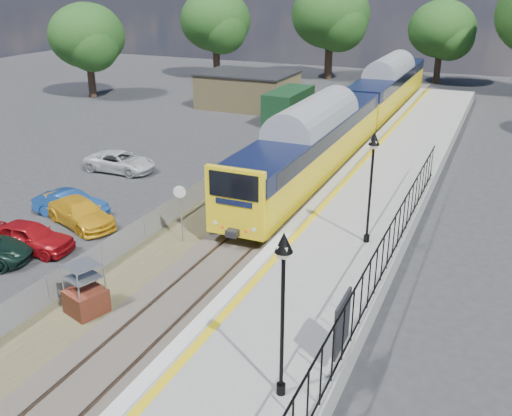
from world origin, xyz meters
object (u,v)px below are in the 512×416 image
Objects in this scene: brick_plinth at (85,290)px; speed_sign at (181,205)px; victorian_lamp_north at (372,162)px; car_yellow at (80,213)px; car_white at (120,162)px; victorian_lamp_south at (283,278)px; train at (359,107)px; car_red at (30,237)px; car_blue at (71,204)px.

brick_plinth is 0.71× the size of speed_sign.
brick_plinth is (-7.93, -7.86, -3.37)m from victorian_lamp_north.
car_yellow is 0.97× the size of car_white.
car_white is at bearing 136.76° from victorian_lamp_south.
car_yellow is 8.11m from car_white.
car_yellow is at bearing 148.57° from victorian_lamp_south.
brick_plinth is 16.03m from car_white.
train reaches higher than car_white.
speed_sign is 11.42m from car_white.
car_white is (-8.56, 13.55, -0.32)m from brick_plinth.
car_white is at bearing 122.27° from brick_plinth.
victorian_lamp_south is 16.23m from car_yellow.
victorian_lamp_south is 10.00m from victorian_lamp_north.
train is 9.30× the size of car_white.
victorian_lamp_north is at bearing 44.74° from brick_plinth.
speed_sign is at bearing 88.79° from brick_plinth.
car_red is (-13.40, -4.87, -3.64)m from victorian_lamp_north.
victorian_lamp_north is 17.83m from car_white.
car_red is at bearing -167.80° from speed_sign.
car_white is (-16.69, 15.69, -3.69)m from victorian_lamp_south.
car_white is (-3.09, 10.56, -0.05)m from car_red.
car_white is (-16.49, 5.69, -3.69)m from victorian_lamp_north.
speed_sign is 0.70× the size of car_red.
car_red is (-5.47, 2.99, -0.27)m from brick_plinth.
car_red is 3.11m from car_yellow.
victorian_lamp_north is 11.66m from brick_plinth.
train is at bearing 65.10° from speed_sign.
car_blue is at bearing 133.83° from brick_plinth.
victorian_lamp_north is at bearing -6.35° from speed_sign.
brick_plinth is at bearing 165.25° from victorian_lamp_south.
train is 17.49m from car_white.
car_red is at bearing -160.05° from victorian_lamp_north.
car_yellow is at bearing -126.16° from car_blue.
speed_sign is at bearing -64.88° from car_red.
victorian_lamp_south is at bearing -64.36° from speed_sign.
speed_sign is (-2.50, -20.63, -0.49)m from train.
car_blue is at bearing 10.71° from car_red.
train reaches higher than car_blue.
brick_plinth is at bearing -141.20° from car_blue.
speed_sign is at bearing -96.91° from train.
car_yellow reaches higher than car_blue.
victorian_lamp_south reaches higher than brick_plinth.
car_blue is at bearing 157.13° from speed_sign.
car_yellow is (-7.99, -20.79, -1.72)m from train.
brick_plinth is at bearing -135.26° from victorian_lamp_north.
car_yellow is at bearing -7.19° from car_red.
car_blue is 7.02m from car_white.
car_yellow is (-13.49, 8.24, -3.68)m from victorian_lamp_south.
victorian_lamp_north is 14.98m from car_blue.
brick_plinth is 0.50× the size of car_red.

